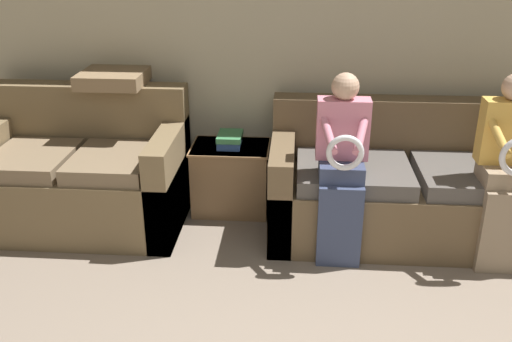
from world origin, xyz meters
name	(u,v)px	position (x,y,z in m)	size (l,w,h in m)	color
wall_back	(331,39)	(0.00, 3.04, 1.27)	(7.82, 0.06, 2.55)	#BCB293
couch_main	(408,189)	(0.56, 2.53, 0.33)	(1.94, 0.89, 0.90)	brown
couch_side	(83,177)	(-1.78, 2.51, 0.35)	(1.46, 0.87, 0.97)	brown
child_left_seated	(342,163)	(0.06, 2.17, 0.66)	(0.34, 0.38, 1.22)	#384260
child_right_seated	(507,167)	(1.07, 2.17, 0.67)	(0.34, 0.37, 1.23)	gray
side_shelf	(231,177)	(-0.72, 2.78, 0.27)	(0.58, 0.43, 0.52)	olive
book_stack	(230,140)	(-0.73, 2.78, 0.57)	(0.18, 0.25, 0.10)	#33569E
throw_pillow	(114,78)	(-1.57, 2.81, 1.02)	(0.46, 0.46, 0.10)	#846B4C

